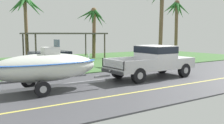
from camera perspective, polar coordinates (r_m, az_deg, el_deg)
ground at (r=21.51m, az=-4.63°, el=-0.50°), size 36.00×22.00×0.11m
pickup_truck_towing at (r=15.11m, az=9.54°, el=0.53°), size 5.51×2.13×1.85m
boat_on_trailer at (r=11.67m, az=-14.70°, el=-1.13°), size 6.10×2.23×2.28m
parked_sedan_near at (r=17.53m, az=-13.12°, el=0.05°), size 4.43×1.82×1.38m
carport_awning at (r=26.06m, az=-10.65°, el=6.16°), size 7.50×4.59×2.64m
palm_tree_near_left at (r=24.97m, az=-18.68°, el=11.18°), size 3.57×2.86×6.05m
palm_tree_near_right at (r=26.29m, az=-4.04°, el=9.29°), size 3.04×2.85×5.18m
palm_tree_mid at (r=23.65m, az=10.82°, el=12.73°), size 3.10×2.97×6.86m
palm_tree_far_right at (r=27.34m, az=14.08°, el=10.14°), size 3.09×2.90×5.96m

